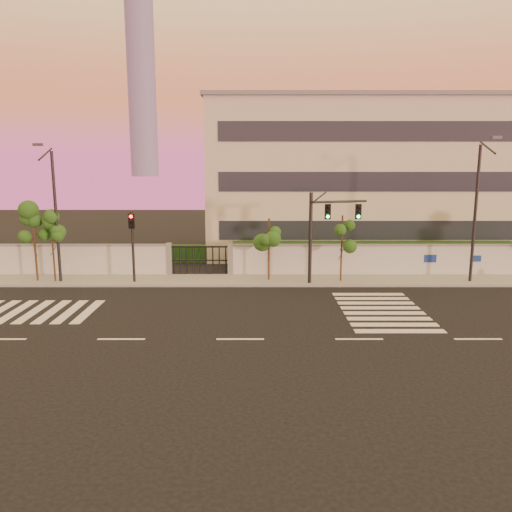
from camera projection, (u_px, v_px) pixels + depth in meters
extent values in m
plane|color=black|center=(240.00, 339.00, 20.93)|extent=(120.00, 120.00, 0.00)
cube|color=gray|center=(245.00, 280.00, 31.24)|extent=(60.00, 3.00, 0.15)
cube|color=#B7BABF|center=(467.00, 261.00, 32.55)|extent=(31.00, 0.30, 2.00)
cube|color=slate|center=(469.00, 245.00, 32.36)|extent=(31.00, 0.36, 0.12)
cube|color=slate|center=(169.00, 260.00, 32.52)|extent=(0.35, 0.35, 2.20)
cube|color=slate|center=(230.00, 260.00, 32.53)|extent=(0.35, 0.35, 2.20)
cube|color=black|center=(374.00, 256.00, 35.03)|extent=(20.00, 2.00, 1.80)
cube|color=black|center=(19.00, 258.00, 35.05)|extent=(12.00, 1.80, 1.40)
cube|color=black|center=(207.00, 254.00, 37.53)|extent=(6.00, 1.50, 1.20)
cube|color=beige|center=(356.00, 179.00, 41.47)|extent=(24.00, 12.00, 12.00)
cube|color=#262D38|center=(371.00, 230.00, 36.19)|extent=(22.00, 0.08, 1.40)
cube|color=#262D38|center=(373.00, 182.00, 35.55)|extent=(22.00, 0.08, 1.40)
cube|color=#262D38|center=(375.00, 131.00, 34.92)|extent=(22.00, 0.08, 1.40)
cube|color=slate|center=(359.00, 103.00, 40.36)|extent=(24.40, 12.40, 0.30)
cylinder|color=slate|center=(141.00, 79.00, 286.19)|extent=(16.00, 16.00, 110.00)
cube|color=silver|center=(16.00, 311.00, 24.85)|extent=(0.50, 4.00, 0.02)
cube|color=silver|center=(34.00, 311.00, 24.85)|extent=(0.50, 4.00, 0.02)
cube|color=silver|center=(52.00, 311.00, 24.85)|extent=(0.50, 4.00, 0.02)
cube|color=silver|center=(70.00, 311.00, 24.85)|extent=(0.50, 4.00, 0.02)
cube|color=silver|center=(88.00, 311.00, 24.85)|extent=(0.50, 4.00, 0.02)
cube|color=silver|center=(400.00, 331.00, 21.91)|extent=(4.00, 0.50, 0.02)
cube|color=silver|center=(394.00, 325.00, 22.80)|extent=(4.00, 0.50, 0.02)
cube|color=silver|center=(389.00, 319.00, 23.68)|extent=(4.00, 0.50, 0.02)
cube|color=silver|center=(384.00, 313.00, 24.57)|extent=(4.00, 0.50, 0.02)
cube|color=silver|center=(380.00, 308.00, 25.45)|extent=(4.00, 0.50, 0.02)
cube|color=silver|center=(376.00, 303.00, 26.34)|extent=(4.00, 0.50, 0.02)
cube|color=silver|center=(372.00, 299.00, 27.22)|extent=(4.00, 0.50, 0.02)
cube|color=silver|center=(368.00, 294.00, 28.11)|extent=(4.00, 0.50, 0.02)
cube|color=silver|center=(2.00, 339.00, 20.92)|extent=(2.00, 0.15, 0.01)
cube|color=silver|center=(121.00, 339.00, 20.92)|extent=(2.00, 0.15, 0.01)
cube|color=silver|center=(240.00, 339.00, 20.93)|extent=(2.00, 0.15, 0.01)
cube|color=silver|center=(359.00, 339.00, 20.93)|extent=(2.00, 0.15, 0.01)
cube|color=silver|center=(478.00, 339.00, 20.93)|extent=(2.00, 0.15, 0.01)
cylinder|color=#382314|center=(35.00, 244.00, 30.43)|extent=(0.12, 0.12, 4.86)
sphere|color=#1B4313|center=(33.00, 220.00, 30.17)|extent=(1.13, 1.13, 1.13)
sphere|color=#1B4313|center=(41.00, 232.00, 30.50)|extent=(0.86, 0.86, 0.86)
sphere|color=#1B4313|center=(27.00, 229.00, 30.10)|extent=(0.82, 0.82, 0.82)
cylinder|color=#382314|center=(53.00, 248.00, 30.35)|extent=(0.11, 0.11, 4.36)
sphere|color=#1B4313|center=(51.00, 227.00, 30.11)|extent=(0.97, 0.97, 0.97)
sphere|color=#1B4313|center=(58.00, 237.00, 30.40)|extent=(0.74, 0.74, 0.74)
sphere|color=#1B4313|center=(47.00, 235.00, 30.06)|extent=(0.71, 0.71, 0.71)
cylinder|color=#382314|center=(269.00, 250.00, 30.76)|extent=(0.11, 0.11, 3.98)
sphere|color=#1B4313|center=(269.00, 231.00, 30.54)|extent=(1.05, 1.05, 1.05)
sphere|color=#1B4313|center=(274.00, 240.00, 30.84)|extent=(0.80, 0.80, 0.80)
sphere|color=#1B4313|center=(264.00, 238.00, 30.47)|extent=(0.77, 0.77, 0.77)
cylinder|color=#382314|center=(341.00, 250.00, 30.41)|extent=(0.11, 0.11, 4.19)
sphere|color=#1B4313|center=(342.00, 229.00, 30.18)|extent=(1.00, 1.00, 1.00)
sphere|color=#1B4313|center=(346.00, 239.00, 30.47)|extent=(0.76, 0.76, 0.76)
sphere|color=#1B4313|center=(338.00, 236.00, 30.12)|extent=(0.72, 0.72, 0.72)
cylinder|color=black|center=(310.00, 239.00, 29.80)|extent=(0.22, 0.22, 5.60)
cylinder|color=black|center=(340.00, 202.00, 29.39)|extent=(3.33, 1.11, 0.14)
cube|color=black|center=(328.00, 212.00, 29.44)|extent=(0.32, 0.16, 0.81)
sphere|color=#0CF259|center=(328.00, 216.00, 29.38)|extent=(0.18, 0.18, 0.18)
cube|color=black|center=(358.00, 212.00, 29.44)|extent=(0.32, 0.16, 0.81)
sphere|color=#0CF259|center=(359.00, 216.00, 29.38)|extent=(0.18, 0.18, 0.18)
cylinder|color=black|center=(133.00, 248.00, 30.20)|extent=(0.16, 0.16, 4.48)
cube|color=black|center=(132.00, 221.00, 29.85)|extent=(0.35, 0.18, 0.90)
sphere|color=red|center=(131.00, 217.00, 29.69)|extent=(0.20, 0.20, 0.20)
cylinder|color=black|center=(56.00, 219.00, 29.99)|extent=(0.18, 0.18, 8.00)
cylinder|color=black|center=(45.00, 154.00, 28.42)|extent=(0.10, 1.91, 0.78)
cube|color=#3F3F44|center=(38.00, 145.00, 27.44)|extent=(0.50, 0.25, 0.15)
cylinder|color=black|center=(475.00, 216.00, 29.99)|extent=(0.19, 0.19, 8.37)
cylinder|color=black|center=(488.00, 148.00, 28.34)|extent=(0.10, 2.00, 0.81)
cube|color=#3F3F44|center=(496.00, 137.00, 27.32)|extent=(0.52, 0.26, 0.16)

